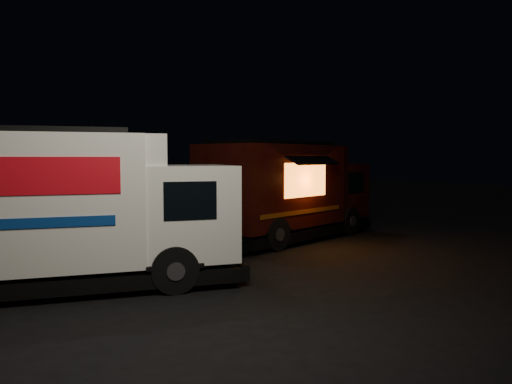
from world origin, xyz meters
name	(u,v)px	position (x,y,z in m)	size (l,w,h in m)	color
ground	(220,275)	(0.00, 0.00, 0.00)	(80.00, 80.00, 0.00)	black
white_truck	(65,209)	(-3.09, 0.82, 1.59)	(7.02, 2.39, 3.18)	white
red_truck	(289,190)	(4.46, 3.13, 1.56)	(6.69, 2.46, 3.12)	#351009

